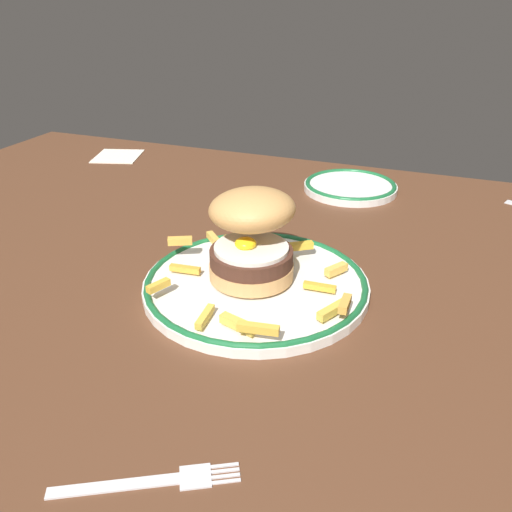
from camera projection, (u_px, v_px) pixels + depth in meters
The scene contains 7 objects.
ground_plane at pixel (245, 280), 70.97cm from camera, with size 145.29×97.68×4.00cm, color #55321F.
dinner_plate at pixel (256, 283), 64.63cm from camera, with size 27.53×27.53×1.60cm.
burger at pixel (252, 233), 63.23cm from camera, with size 14.53×14.42×10.73cm.
fries_pile at pixel (258, 282), 61.81cm from camera, with size 25.03×21.41×2.80cm.
side_plate at pixel (350, 186), 95.41cm from camera, with size 16.68×16.68×1.60cm.
fork at pixel (151, 481), 39.78cm from camera, with size 13.26×8.20×0.36cm.
napkin at pixel (118, 156), 114.35cm from camera, with size 9.28×10.06×0.40cm, color silver.
Camera 1 is at (23.51, -56.85, 33.57)cm, focal length 37.07 mm.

